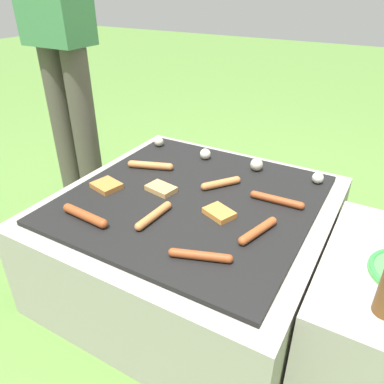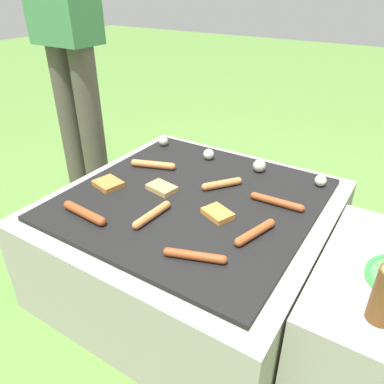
# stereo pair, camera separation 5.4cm
# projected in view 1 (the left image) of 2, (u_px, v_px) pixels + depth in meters

# --- Properties ---
(ground_plane) EXTENTS (14.00, 14.00, 0.00)m
(ground_plane) POSITION_uv_depth(u_px,v_px,m) (192.00, 279.00, 1.60)
(ground_plane) COLOR #567F38
(grill) EXTENTS (0.98, 0.98, 0.41)m
(grill) POSITION_uv_depth(u_px,v_px,m) (192.00, 241.00, 1.50)
(grill) COLOR #9E998E
(grill) RESTS_ON ground_plane
(person_standing) EXTENTS (0.30, 0.23, 1.75)m
(person_standing) POSITION_uv_depth(u_px,v_px,m) (54.00, 9.00, 1.66)
(person_standing) COLOR #4C473D
(person_standing) RESTS_ON ground_plane
(sausage_front_left) EXTENTS (0.18, 0.08, 0.03)m
(sausage_front_left) POSITION_uv_depth(u_px,v_px,m) (200.00, 256.00, 1.08)
(sausage_front_left) COLOR #93421E
(sausage_front_left) RESTS_ON grill
(sausage_back_left) EXTENTS (0.19, 0.09, 0.03)m
(sausage_back_left) POSITION_uv_depth(u_px,v_px,m) (150.00, 165.00, 1.59)
(sausage_back_left) COLOR #C6753D
(sausage_back_left) RESTS_ON grill
(sausage_mid_left) EXTENTS (0.07, 0.18, 0.03)m
(sausage_mid_left) POSITION_uv_depth(u_px,v_px,m) (258.00, 231.00, 1.18)
(sausage_mid_left) COLOR #A34C23
(sausage_mid_left) RESTS_ON grill
(sausage_back_right) EXTENTS (0.20, 0.04, 0.03)m
(sausage_back_right) POSITION_uv_depth(u_px,v_px,m) (85.00, 216.00, 1.25)
(sausage_back_right) COLOR #93421E
(sausage_back_right) RESTS_ON grill
(sausage_front_center) EXTENTS (0.11, 0.14, 0.03)m
(sausage_front_center) POSITION_uv_depth(u_px,v_px,m) (221.00, 183.00, 1.45)
(sausage_front_center) COLOR #C6753D
(sausage_front_center) RESTS_ON grill
(sausage_mid_right) EXTENTS (0.04, 0.18, 0.03)m
(sausage_mid_right) POSITION_uv_depth(u_px,v_px,m) (154.00, 215.00, 1.26)
(sausage_mid_right) COLOR #C6753D
(sausage_mid_right) RESTS_ON grill
(sausage_back_center) EXTENTS (0.20, 0.03, 0.03)m
(sausage_back_center) POSITION_uv_depth(u_px,v_px,m) (277.00, 200.00, 1.35)
(sausage_back_center) COLOR #93421E
(sausage_back_center) RESTS_ON grill
(bread_slice_right) EXTENTS (0.12, 0.09, 0.02)m
(bread_slice_right) POSITION_uv_depth(u_px,v_px,m) (161.00, 189.00, 1.42)
(bread_slice_right) COLOR tan
(bread_slice_right) RESTS_ON grill
(bread_slice_center) EXTENTS (0.12, 0.11, 0.02)m
(bread_slice_center) POSITION_uv_depth(u_px,v_px,m) (107.00, 186.00, 1.45)
(bread_slice_center) COLOR #B27033
(bread_slice_center) RESTS_ON grill
(bread_slice_left) EXTENTS (0.12, 0.11, 0.02)m
(bread_slice_left) POSITION_uv_depth(u_px,v_px,m) (219.00, 213.00, 1.28)
(bread_slice_left) COLOR #D18438
(bread_slice_left) RESTS_ON grill
(mushroom_row) EXTENTS (0.80, 0.07, 0.05)m
(mushroom_row) POSITION_uv_depth(u_px,v_px,m) (232.00, 159.00, 1.62)
(mushroom_row) COLOR beige
(mushroom_row) RESTS_ON grill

